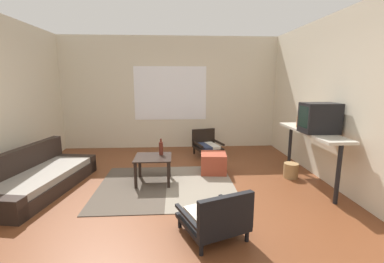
# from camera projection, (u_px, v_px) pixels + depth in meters

# --- Properties ---
(ground_plane) EXTENTS (7.80, 7.80, 0.00)m
(ground_plane) POSITION_uv_depth(u_px,v_px,m) (168.00, 199.00, 3.78)
(ground_plane) COLOR brown
(far_wall_with_window) EXTENTS (5.60, 0.13, 2.70)m
(far_wall_with_window) POSITION_uv_depth(u_px,v_px,m) (170.00, 93.00, 6.52)
(far_wall_with_window) COLOR beige
(far_wall_with_window) RESTS_ON ground
(side_wall_right) EXTENTS (0.12, 6.60, 2.70)m
(side_wall_right) POSITION_uv_depth(u_px,v_px,m) (344.00, 102.00, 3.97)
(side_wall_right) COLOR beige
(side_wall_right) RESTS_ON ground
(area_rug) EXTENTS (2.15, 1.84, 0.01)m
(area_rug) POSITION_uv_depth(u_px,v_px,m) (167.00, 186.00, 4.24)
(area_rug) COLOR #4C4238
(area_rug) RESTS_ON ground
(couch) EXTENTS (1.12, 2.07, 0.65)m
(couch) POSITION_uv_depth(u_px,v_px,m) (37.00, 178.00, 4.03)
(couch) COLOR black
(couch) RESTS_ON ground
(coffee_table) EXTENTS (0.59, 0.57, 0.44)m
(coffee_table) POSITION_uv_depth(u_px,v_px,m) (153.00, 162.00, 4.33)
(coffee_table) COLOR black
(coffee_table) RESTS_ON ground
(armchair_by_window) EXTENTS (0.69, 0.72, 0.57)m
(armchair_by_window) POSITION_uv_depth(u_px,v_px,m) (206.00, 144.00, 5.96)
(armchair_by_window) COLOR black
(armchair_by_window) RESTS_ON ground
(armchair_striped_foreground) EXTENTS (0.81, 0.82, 0.56)m
(armchair_striped_foreground) POSITION_uv_depth(u_px,v_px,m) (216.00, 218.00, 2.81)
(armchair_striped_foreground) COLOR black
(armchair_striped_foreground) RESTS_ON ground
(ottoman_orange) EXTENTS (0.49, 0.49, 0.37)m
(ottoman_orange) POSITION_uv_depth(u_px,v_px,m) (213.00, 163.00, 4.82)
(ottoman_orange) COLOR #993D28
(ottoman_orange) RESTS_ON ground
(console_shelf) EXTENTS (0.42, 1.65, 0.88)m
(console_shelf) POSITION_uv_depth(u_px,v_px,m) (312.00, 137.00, 4.24)
(console_shelf) COLOR beige
(console_shelf) RESTS_ON ground
(crt_television) EXTENTS (0.51, 0.37, 0.46)m
(crt_television) POSITION_uv_depth(u_px,v_px,m) (319.00, 118.00, 4.00)
(crt_television) COLOR black
(crt_television) RESTS_ON console_shelf
(clay_vase) EXTENTS (0.26, 0.26, 0.32)m
(clay_vase) POSITION_uv_depth(u_px,v_px,m) (305.00, 121.00, 4.47)
(clay_vase) COLOR #A87047
(clay_vase) RESTS_ON console_shelf
(glass_bottle) EXTENTS (0.07, 0.07, 0.27)m
(glass_bottle) POSITION_uv_depth(u_px,v_px,m) (161.00, 148.00, 4.41)
(glass_bottle) COLOR #5B2319
(glass_bottle) RESTS_ON coffee_table
(wicker_basket) EXTENTS (0.25, 0.25, 0.25)m
(wicker_basket) POSITION_uv_depth(u_px,v_px,m) (291.00, 170.00, 4.60)
(wicker_basket) COLOR #9E7A4C
(wicker_basket) RESTS_ON ground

